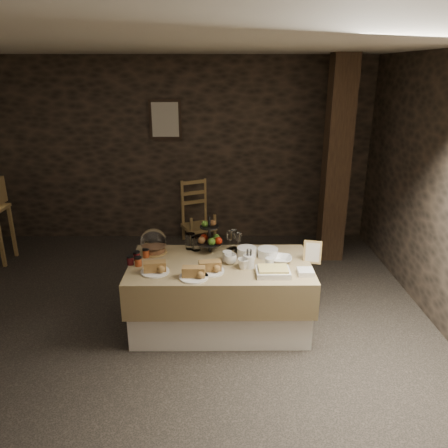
{
  "coord_description": "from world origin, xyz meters",
  "views": [
    {
      "loc": [
        0.62,
        -3.74,
        2.42
      ],
      "look_at": [
        0.65,
        0.2,
        1.01
      ],
      "focal_mm": 35.0,
      "sensor_mm": 36.0,
      "label": 1
    }
  ],
  "objects_px": {
    "timber_column": "(336,162)",
    "buffet_table": "(220,290)",
    "fruit_stand": "(210,238)",
    "chair": "(199,214)"
  },
  "relations": [
    {
      "from": "timber_column",
      "to": "buffet_table",
      "type": "bearing_deg",
      "value": -131.06
    },
    {
      "from": "timber_column",
      "to": "fruit_stand",
      "type": "xyz_separation_m",
      "value": [
        -1.58,
        -1.43,
        -0.48
      ]
    },
    {
      "from": "buffet_table",
      "to": "timber_column",
      "type": "distance_m",
      "value": 2.43
    },
    {
      "from": "buffet_table",
      "to": "chair",
      "type": "bearing_deg",
      "value": 97.76
    },
    {
      "from": "chair",
      "to": "timber_column",
      "type": "distance_m",
      "value": 2.1
    },
    {
      "from": "buffet_table",
      "to": "fruit_stand",
      "type": "xyz_separation_m",
      "value": [
        -0.1,
        0.27,
        0.43
      ]
    },
    {
      "from": "chair",
      "to": "timber_column",
      "type": "height_order",
      "value": "timber_column"
    },
    {
      "from": "buffet_table",
      "to": "chair",
      "type": "relative_size",
      "value": 2.45
    },
    {
      "from": "buffet_table",
      "to": "chair",
      "type": "distance_m",
      "value": 2.34
    },
    {
      "from": "fruit_stand",
      "to": "chair",
      "type": "bearing_deg",
      "value": 96.02
    }
  ]
}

